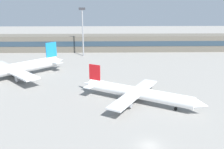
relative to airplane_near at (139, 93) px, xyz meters
The scene contains 5 objects.
ground_plane 18.26m from the airplane_near, 91.46° to the left, with size 400.00×400.00×0.00m, color gray.
terminal_building 76.66m from the airplane_near, 90.34° to the left, with size 158.52×12.13×9.00m.
airplane_near is the anchor object (origin of this frame).
airplane_mid 50.40m from the airplane_near, 153.20° to the left, with size 36.71×35.20×11.63m.
floodlight_tower_west 66.86m from the airplane_near, 108.71° to the left, with size 3.20×0.80×24.63m.
Camera 1 is at (-8.53, -43.11, 28.04)m, focal length 39.55 mm.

